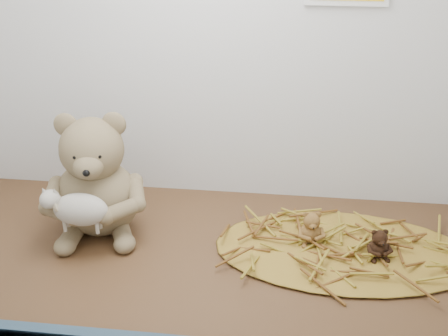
% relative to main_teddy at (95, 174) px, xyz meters
% --- Properties ---
extents(alcove_shell, '(1.20, 0.60, 0.90)m').
position_rel_main_teddy_xyz_m(alcove_shell, '(0.23, 0.00, 0.31)').
color(alcove_shell, '#442E17').
rests_on(alcove_shell, ground).
extents(straw_bed, '(0.56, 0.32, 0.01)m').
position_rel_main_teddy_xyz_m(straw_bed, '(0.55, -0.03, -0.14)').
color(straw_bed, brown).
rests_on(straw_bed, shelf_floor).
extents(main_teddy, '(0.27, 0.28, 0.29)m').
position_rel_main_teddy_xyz_m(main_teddy, '(0.00, 0.00, 0.00)').
color(main_teddy, '#837650').
rests_on(main_teddy, shelf_floor).
extents(toy_lamb, '(0.15, 0.09, 0.10)m').
position_rel_main_teddy_xyz_m(toy_lamb, '(0.00, -0.10, -0.03)').
color(toy_lamb, beige).
rests_on(toy_lamb, main_teddy).
extents(mini_teddy_tan, '(0.07, 0.07, 0.08)m').
position_rel_main_teddy_xyz_m(mini_teddy_tan, '(0.48, -0.01, -0.09)').
color(mini_teddy_tan, olive).
rests_on(mini_teddy_tan, straw_bed).
extents(mini_teddy_brown, '(0.07, 0.07, 0.07)m').
position_rel_main_teddy_xyz_m(mini_teddy_brown, '(0.62, -0.05, -0.10)').
color(mini_teddy_brown, black).
rests_on(mini_teddy_brown, straw_bed).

